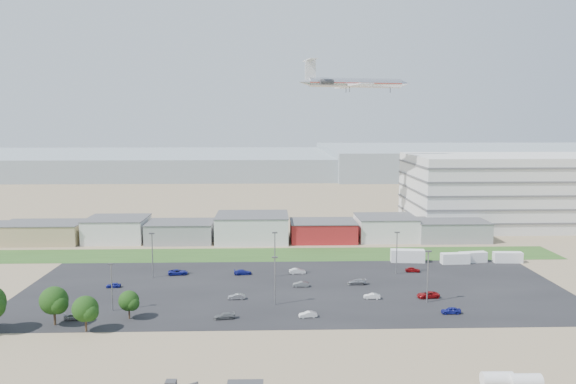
{
  "coord_description": "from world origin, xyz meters",
  "views": [
    {
      "loc": [
        -0.24,
        -101.06,
        37.16
      ],
      "look_at": [
        3.62,
        22.0,
        21.45
      ],
      "focal_mm": 35.0,
      "sensor_mm": 36.0,
      "label": 1
    }
  ],
  "objects_px": {
    "parked_car_2": "(451,310)",
    "parked_car_6": "(243,272)",
    "airliner": "(355,83)",
    "box_trailer_a": "(408,256)",
    "parked_car_7": "(301,284)",
    "storage_tank_nw": "(497,379)",
    "parked_car_9": "(178,272)",
    "parked_car_3": "(224,316)",
    "parked_car_1": "(372,296)",
    "parked_car_11": "(297,271)",
    "parked_car_8": "(413,270)",
    "parked_car_5": "(113,285)",
    "parked_car_12": "(357,282)",
    "parked_car_0": "(428,295)",
    "parked_car_4": "(236,297)",
    "parked_car_10": "(75,317)",
    "parked_car_13": "(308,314)"
  },
  "relations": [
    {
      "from": "parked_car_8",
      "to": "parked_car_2",
      "type": "bearing_deg",
      "value": -175.4
    },
    {
      "from": "parked_car_3",
      "to": "parked_car_12",
      "type": "height_order",
      "value": "parked_car_12"
    },
    {
      "from": "parked_car_0",
      "to": "parked_car_7",
      "type": "distance_m",
      "value": 27.84
    },
    {
      "from": "storage_tank_nw",
      "to": "airliner",
      "type": "distance_m",
      "value": 132.21
    },
    {
      "from": "box_trailer_a",
      "to": "parked_car_10",
      "type": "relative_size",
      "value": 2.26
    },
    {
      "from": "parked_car_5",
      "to": "parked_car_11",
      "type": "height_order",
      "value": "parked_car_11"
    },
    {
      "from": "storage_tank_nw",
      "to": "parked_car_11",
      "type": "distance_m",
      "value": 64.97
    },
    {
      "from": "parked_car_3",
      "to": "parked_car_11",
      "type": "distance_m",
      "value": 34.53
    },
    {
      "from": "parked_car_1",
      "to": "parked_car_5",
      "type": "relative_size",
      "value": 1.08
    },
    {
      "from": "storage_tank_nw",
      "to": "parked_car_7",
      "type": "relative_size",
      "value": 1.19
    },
    {
      "from": "parked_car_2",
      "to": "parked_car_12",
      "type": "distance_m",
      "value": 25.19
    },
    {
      "from": "storage_tank_nw",
      "to": "parked_car_5",
      "type": "distance_m",
      "value": 83.38
    },
    {
      "from": "parked_car_2",
      "to": "parked_car_6",
      "type": "height_order",
      "value": "parked_car_2"
    },
    {
      "from": "parked_car_1",
      "to": "parked_car_7",
      "type": "distance_m",
      "value": 17.07
    },
    {
      "from": "parked_car_2",
      "to": "parked_car_12",
      "type": "height_order",
      "value": "parked_car_2"
    },
    {
      "from": "parked_car_2",
      "to": "parked_car_9",
      "type": "relative_size",
      "value": 0.8
    },
    {
      "from": "airliner",
      "to": "parked_car_5",
      "type": "distance_m",
      "value": 109.52
    },
    {
      "from": "airliner",
      "to": "parked_car_2",
      "type": "relative_size",
      "value": 10.74
    },
    {
      "from": "parked_car_12",
      "to": "parked_car_0",
      "type": "bearing_deg",
      "value": 54.54
    },
    {
      "from": "parked_car_8",
      "to": "parked_car_11",
      "type": "xyz_separation_m",
      "value": [
        -28.56,
        -0.64,
        0.04
      ]
    },
    {
      "from": "box_trailer_a",
      "to": "parked_car_7",
      "type": "relative_size",
      "value": 2.41
    },
    {
      "from": "parked_car_0",
      "to": "parked_car_6",
      "type": "bearing_deg",
      "value": -121.96
    },
    {
      "from": "parked_car_4",
      "to": "parked_car_11",
      "type": "distance_m",
      "value": 23.77
    },
    {
      "from": "parked_car_5",
      "to": "parked_car_10",
      "type": "bearing_deg",
      "value": -6.29
    },
    {
      "from": "parked_car_0",
      "to": "parked_car_8",
      "type": "bearing_deg",
      "value": 168.4
    },
    {
      "from": "box_trailer_a",
      "to": "parked_car_2",
      "type": "bearing_deg",
      "value": -85.98
    },
    {
      "from": "parked_car_3",
      "to": "parked_car_11",
      "type": "bearing_deg",
      "value": 145.73
    },
    {
      "from": "parked_car_1",
      "to": "parked_car_6",
      "type": "relative_size",
      "value": 0.82
    },
    {
      "from": "parked_car_3",
      "to": "parked_car_7",
      "type": "height_order",
      "value": "parked_car_7"
    },
    {
      "from": "parked_car_6",
      "to": "parked_car_7",
      "type": "xyz_separation_m",
      "value": [
        13.56,
        -10.51,
        -0.02
      ]
    },
    {
      "from": "parked_car_11",
      "to": "parked_car_13",
      "type": "xyz_separation_m",
      "value": [
        0.51,
        -30.68,
        -0.08
      ]
    },
    {
      "from": "airliner",
      "to": "parked_car_2",
      "type": "height_order",
      "value": "airliner"
    },
    {
      "from": "parked_car_3",
      "to": "parked_car_6",
      "type": "bearing_deg",
      "value": 168.35
    },
    {
      "from": "parked_car_8",
      "to": "parked_car_7",
      "type": "bearing_deg",
      "value": 117.13
    },
    {
      "from": "parked_car_0",
      "to": "parked_car_13",
      "type": "xyz_separation_m",
      "value": [
        -26.14,
        -11.03,
        -0.08
      ]
    },
    {
      "from": "storage_tank_nw",
      "to": "parked_car_0",
      "type": "relative_size",
      "value": 0.92
    },
    {
      "from": "parked_car_0",
      "to": "parked_car_1",
      "type": "height_order",
      "value": "parked_car_0"
    },
    {
      "from": "box_trailer_a",
      "to": "parked_car_1",
      "type": "xyz_separation_m",
      "value": [
        -14.96,
        -30.49,
        -1.07
      ]
    },
    {
      "from": "parked_car_3",
      "to": "parked_car_5",
      "type": "distance_m",
      "value": 33.7
    },
    {
      "from": "parked_car_3",
      "to": "parked_car_8",
      "type": "bearing_deg",
      "value": 117.81
    },
    {
      "from": "parked_car_2",
      "to": "parked_car_8",
      "type": "xyz_separation_m",
      "value": [
        0.21,
        30.16,
        -0.03
      ]
    },
    {
      "from": "parked_car_4",
      "to": "parked_car_11",
      "type": "height_order",
      "value": "parked_car_11"
    },
    {
      "from": "parked_car_1",
      "to": "parked_car_5",
      "type": "xyz_separation_m",
      "value": [
        -56.53,
        9.77,
        -0.02
      ]
    },
    {
      "from": "airliner",
      "to": "parked_car_12",
      "type": "distance_m",
      "value": 88.24
    },
    {
      "from": "parked_car_9",
      "to": "parked_car_12",
      "type": "height_order",
      "value": "parked_car_9"
    },
    {
      "from": "airliner",
      "to": "parked_car_10",
      "type": "relative_size",
      "value": 10.44
    },
    {
      "from": "parked_car_7",
      "to": "parked_car_8",
      "type": "xyz_separation_m",
      "value": [
        28.33,
        11.52,
        0.01
      ]
    },
    {
      "from": "airliner",
      "to": "parked_car_0",
      "type": "bearing_deg",
      "value": -98.38
    },
    {
      "from": "parked_car_2",
      "to": "parked_car_9",
      "type": "distance_m",
      "value": 64.5
    },
    {
      "from": "box_trailer_a",
      "to": "parked_car_12",
      "type": "distance_m",
      "value": 26.03
    }
  ]
}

